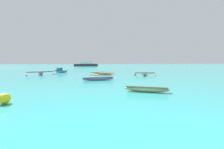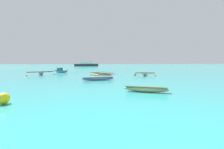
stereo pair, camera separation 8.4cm
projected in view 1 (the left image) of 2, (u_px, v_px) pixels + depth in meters
The scene contains 8 objects.
moored_boat_0 at pixel (61, 71), 27.13m from camera, with size 2.88×2.42×0.88m.
moored_boat_1 at pixel (41, 73), 22.39m from camera, with size 4.20×3.13×0.49m.
moored_boat_2 at pixel (102, 74), 22.95m from camera, with size 4.37×4.33×0.34m.
moored_boat_3 at pixel (145, 74), 21.89m from camera, with size 3.82×3.73×0.38m.
moored_boat_4 at pixel (146, 89), 9.82m from camera, with size 2.84×1.55×0.39m.
moored_boat_5 at pixel (98, 78), 16.02m from camera, with size 3.55×1.09×0.35m.
mooring_buoy_1 at pixel (4, 98), 7.03m from camera, with size 0.54×0.54×0.54m.
distant_ferry at pixel (86, 64), 63.95m from camera, with size 10.01×2.20×2.20m.
Camera 1 is at (-1.22, -1.23, 2.00)m, focal length 24.00 mm.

